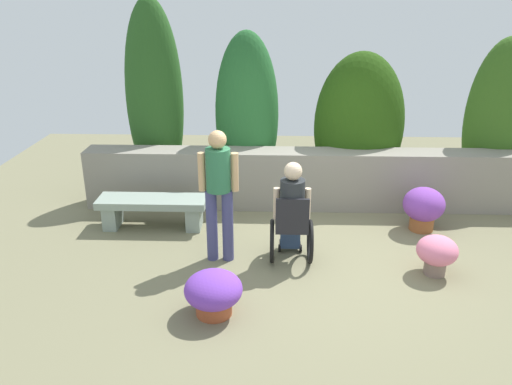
{
  "coord_description": "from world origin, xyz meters",
  "views": [
    {
      "loc": [
        -0.61,
        -5.81,
        3.21
      ],
      "look_at": [
        -0.81,
        0.15,
        0.85
      ],
      "focal_mm": 35.81,
      "sensor_mm": 36.0,
      "label": 1
    }
  ],
  "objects_px": {
    "flower_pot_terracotta_by_wall": "(423,207)",
    "person_standing_companion": "(219,188)",
    "stone_bench": "(153,208)",
    "flower_pot_red_accent": "(437,253)",
    "flower_pot_purple_near": "(213,292)",
    "person_in_wheelchair": "(292,215)"
  },
  "relations": [
    {
      "from": "stone_bench",
      "to": "flower_pot_terracotta_by_wall",
      "type": "height_order",
      "value": "flower_pot_terracotta_by_wall"
    },
    {
      "from": "person_in_wheelchair",
      "to": "flower_pot_purple_near",
      "type": "bearing_deg",
      "value": -126.55
    },
    {
      "from": "flower_pot_terracotta_by_wall",
      "to": "flower_pot_red_accent",
      "type": "distance_m",
      "value": 1.25
    },
    {
      "from": "person_in_wheelchair",
      "to": "flower_pot_purple_near",
      "type": "relative_size",
      "value": 2.15
    },
    {
      "from": "flower_pot_terracotta_by_wall",
      "to": "flower_pot_red_accent",
      "type": "xyz_separation_m",
      "value": [
        -0.17,
        -1.24,
        -0.07
      ]
    },
    {
      "from": "person_in_wheelchair",
      "to": "flower_pot_red_accent",
      "type": "height_order",
      "value": "person_in_wheelchair"
    },
    {
      "from": "flower_pot_terracotta_by_wall",
      "to": "person_standing_companion",
      "type": "bearing_deg",
      "value": -161.07
    },
    {
      "from": "flower_pot_purple_near",
      "to": "flower_pot_red_accent",
      "type": "relative_size",
      "value": 1.25
    },
    {
      "from": "person_in_wheelchair",
      "to": "flower_pot_purple_near",
      "type": "height_order",
      "value": "person_in_wheelchair"
    },
    {
      "from": "person_in_wheelchair",
      "to": "flower_pot_terracotta_by_wall",
      "type": "xyz_separation_m",
      "value": [
        1.91,
        0.95,
        -0.27
      ]
    },
    {
      "from": "stone_bench",
      "to": "person_standing_companion",
      "type": "relative_size",
      "value": 0.92
    },
    {
      "from": "person_standing_companion",
      "to": "flower_pot_purple_near",
      "type": "bearing_deg",
      "value": -99.68
    },
    {
      "from": "flower_pot_terracotta_by_wall",
      "to": "stone_bench",
      "type": "bearing_deg",
      "value": -179.48
    },
    {
      "from": "stone_bench",
      "to": "flower_pot_terracotta_by_wall",
      "type": "distance_m",
      "value": 3.87
    },
    {
      "from": "person_in_wheelchair",
      "to": "flower_pot_red_accent",
      "type": "bearing_deg",
      "value": -10.5
    },
    {
      "from": "person_in_wheelchair",
      "to": "person_standing_companion",
      "type": "bearing_deg",
      "value": 179.23
    },
    {
      "from": "person_in_wheelchair",
      "to": "flower_pot_red_accent",
      "type": "xyz_separation_m",
      "value": [
        1.74,
        -0.28,
        -0.34
      ]
    },
    {
      "from": "person_in_wheelchair",
      "to": "flower_pot_terracotta_by_wall",
      "type": "height_order",
      "value": "person_in_wheelchair"
    },
    {
      "from": "person_standing_companion",
      "to": "flower_pot_terracotta_by_wall",
      "type": "bearing_deg",
      "value": 7.03
    },
    {
      "from": "person_standing_companion",
      "to": "flower_pot_red_accent",
      "type": "bearing_deg",
      "value": -17.89
    },
    {
      "from": "stone_bench",
      "to": "flower_pot_terracotta_by_wall",
      "type": "xyz_separation_m",
      "value": [
        3.87,
        0.04,
        0.05
      ]
    },
    {
      "from": "person_standing_companion",
      "to": "flower_pot_purple_near",
      "type": "xyz_separation_m",
      "value": [
        0.05,
        -1.19,
        -0.72
      ]
    }
  ]
}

